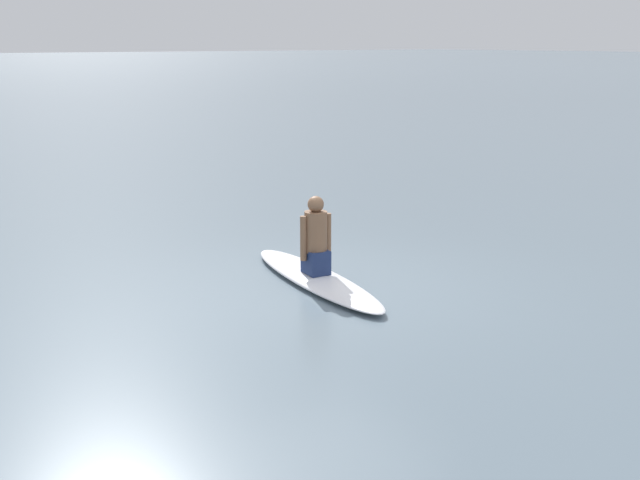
% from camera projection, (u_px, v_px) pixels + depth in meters
% --- Properties ---
extents(ground_plane, '(400.00, 400.00, 0.00)m').
position_uv_depth(ground_plane, '(330.00, 288.00, 9.77)').
color(ground_plane, slate).
extents(surfboard, '(1.07, 3.15, 0.13)m').
position_uv_depth(surfboard, '(316.00, 278.00, 9.95)').
color(surfboard, white).
rests_on(surfboard, ground).
extents(person_paddler, '(0.44, 0.36, 0.99)m').
position_uv_depth(person_paddler, '(316.00, 239.00, 9.82)').
color(person_paddler, navy).
rests_on(person_paddler, surfboard).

